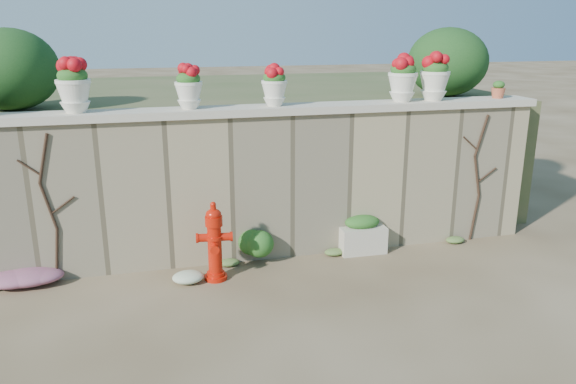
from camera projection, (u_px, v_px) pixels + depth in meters
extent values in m
plane|color=brown|center=(293.00, 315.00, 6.31)|extent=(80.00, 80.00, 0.00)
cube|color=gray|center=(260.00, 187.00, 7.70)|extent=(8.00, 0.40, 2.00)
cube|color=beige|center=(259.00, 110.00, 7.40)|extent=(8.10, 0.52, 0.10)
cube|color=#384C23|center=(226.00, 142.00, 10.67)|extent=(9.00, 6.00, 2.00)
ellipsoid|color=#143814|center=(10.00, 69.00, 7.61)|extent=(1.30, 1.30, 1.10)
ellipsoid|color=#143814|center=(448.00, 62.00, 9.17)|extent=(1.30, 1.30, 1.10)
cylinder|color=black|center=(57.00, 255.00, 7.05)|extent=(0.12, 0.04, 0.70)
cylinder|color=black|center=(48.00, 206.00, 6.86)|extent=(0.17, 0.04, 0.61)
cylinder|color=black|center=(43.00, 158.00, 6.69)|extent=(0.18, 0.04, 0.61)
cylinder|color=black|center=(63.00, 205.00, 6.90)|extent=(0.30, 0.02, 0.22)
cylinder|color=black|center=(29.00, 167.00, 6.68)|extent=(0.25, 0.02, 0.21)
cylinder|color=black|center=(474.00, 217.00, 8.44)|extent=(0.12, 0.04, 0.70)
cylinder|color=black|center=(477.00, 176.00, 8.25)|extent=(0.17, 0.04, 0.61)
cylinder|color=black|center=(482.00, 136.00, 8.08)|extent=(0.18, 0.04, 0.61)
cylinder|color=black|center=(487.00, 175.00, 8.29)|extent=(0.30, 0.02, 0.22)
cylinder|color=black|center=(470.00, 143.00, 8.07)|extent=(0.25, 0.02, 0.21)
cylinder|color=#BC1607|center=(216.00, 277.00, 7.19)|extent=(0.29, 0.29, 0.05)
cylinder|color=#BC1607|center=(215.00, 249.00, 7.08)|extent=(0.18, 0.18, 0.64)
cylinder|color=#BC1607|center=(214.00, 237.00, 7.04)|extent=(0.22, 0.22, 0.04)
cylinder|color=#BC1607|center=(214.00, 221.00, 6.98)|extent=(0.22, 0.22, 0.12)
ellipsoid|color=#BC1607|center=(213.00, 213.00, 6.95)|extent=(0.20, 0.20, 0.15)
cylinder|color=#BC1607|center=(213.00, 207.00, 6.92)|extent=(0.07, 0.07, 0.10)
cylinder|color=#BC1607|center=(203.00, 238.00, 7.02)|extent=(0.16, 0.12, 0.10)
cylinder|color=#BC1607|center=(226.00, 237.00, 7.06)|extent=(0.16, 0.12, 0.10)
cylinder|color=#BC1607|center=(215.00, 248.00, 6.96)|extent=(0.10, 0.11, 0.09)
cube|color=beige|center=(361.00, 239.00, 8.03)|extent=(0.66, 0.39, 0.38)
ellipsoid|color=#1E5119|center=(362.00, 222.00, 7.96)|extent=(0.51, 0.31, 0.20)
ellipsoid|color=#1E5119|center=(256.00, 240.00, 7.63)|extent=(0.68, 0.61, 0.65)
ellipsoid|color=#C52796|center=(22.00, 277.00, 6.94)|extent=(1.00, 0.67, 0.27)
ellipsoid|color=white|center=(185.00, 277.00, 7.05)|extent=(0.50, 0.40, 0.18)
ellipsoid|color=#1E5119|center=(72.00, 76.00, 6.72)|extent=(0.36, 0.36, 0.21)
ellipsoid|color=#B60B13|center=(72.00, 68.00, 6.69)|extent=(0.31, 0.31, 0.22)
ellipsoid|color=#1E5119|center=(188.00, 79.00, 7.06)|extent=(0.30, 0.30, 0.18)
ellipsoid|color=#B60B13|center=(188.00, 73.00, 7.04)|extent=(0.27, 0.27, 0.19)
ellipsoid|color=#1E5119|center=(274.00, 78.00, 7.33)|extent=(0.30, 0.30, 0.18)
ellipsoid|color=#B60B13|center=(274.00, 72.00, 7.31)|extent=(0.26, 0.26, 0.18)
ellipsoid|color=#1E5119|center=(403.00, 69.00, 7.74)|extent=(0.35, 0.35, 0.21)
ellipsoid|color=#B60B13|center=(404.00, 63.00, 7.72)|extent=(0.31, 0.31, 0.22)
ellipsoid|color=#1E5119|center=(435.00, 68.00, 7.85)|extent=(0.36, 0.36, 0.22)
ellipsoid|color=#B60B13|center=(436.00, 61.00, 7.83)|extent=(0.32, 0.32, 0.23)
ellipsoid|color=#1E5119|center=(499.00, 85.00, 8.17)|extent=(0.17, 0.17, 0.12)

